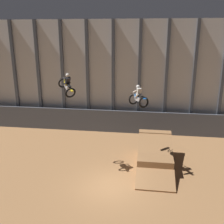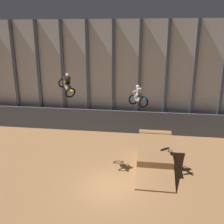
% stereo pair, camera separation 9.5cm
% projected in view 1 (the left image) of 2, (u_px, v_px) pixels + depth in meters
% --- Properties ---
extents(ground_plane, '(60.00, 60.00, 0.00)m').
position_uv_depth(ground_plane, '(111.00, 186.00, 16.86)').
color(ground_plane, '#996B42').
extents(arena_back_wall, '(32.00, 0.40, 10.74)m').
position_uv_depth(arena_back_wall, '(126.00, 77.00, 25.36)').
color(arena_back_wall, silver).
rests_on(arena_back_wall, ground_plane).
extents(lower_barrier, '(31.36, 0.20, 2.23)m').
position_uv_depth(lower_barrier, '(125.00, 122.00, 25.69)').
color(lower_barrier, '#474C56').
rests_on(lower_barrier, ground_plane).
extents(dirt_ramp, '(2.55, 5.80, 2.06)m').
position_uv_depth(dirt_ramp, '(155.00, 155.00, 19.73)').
color(dirt_ramp, olive).
rests_on(dirt_ramp, ground_plane).
extents(rider_bike_left_air, '(1.60, 1.76, 1.65)m').
position_uv_depth(rider_bike_left_air, '(67.00, 85.00, 17.73)').
color(rider_bike_left_air, black).
extents(rider_bike_right_air, '(1.45, 1.72, 1.50)m').
position_uv_depth(rider_bike_right_air, '(138.00, 97.00, 17.54)').
color(rider_bike_right_air, black).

